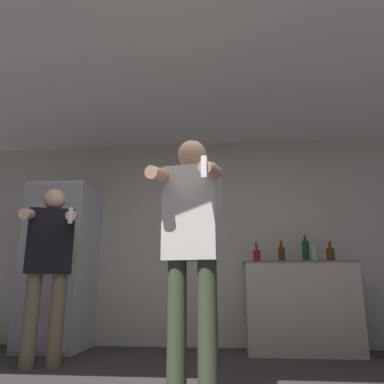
{
  "coord_description": "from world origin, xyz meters",
  "views": [
    {
      "loc": [
        0.41,
        -1.9,
        0.72
      ],
      "look_at": [
        0.16,
        0.67,
        1.36
      ],
      "focal_mm": 35.0,
      "sensor_mm": 36.0,
      "label": 1
    }
  ],
  "objects_px": {
    "person_woman_foreground": "(192,239)",
    "person_man_side": "(49,259)",
    "bottle_amber_bourbon": "(282,254)",
    "bottle_green_wine": "(306,251)",
    "bottle_clear_vodka": "(314,254)",
    "bottle_dark_rum": "(257,255)",
    "refrigerator": "(60,265)",
    "bottle_tall_gin": "(331,254)"
  },
  "relations": [
    {
      "from": "person_woman_foreground",
      "to": "person_man_side",
      "type": "bearing_deg",
      "value": 148.43
    },
    {
      "from": "person_woman_foreground",
      "to": "person_man_side",
      "type": "xyz_separation_m",
      "value": [
        -1.45,
        0.89,
        -0.06
      ]
    },
    {
      "from": "bottle_amber_bourbon",
      "to": "person_man_side",
      "type": "xyz_separation_m",
      "value": [
        -2.3,
        -0.97,
        -0.11
      ]
    },
    {
      "from": "bottle_green_wine",
      "to": "bottle_clear_vodka",
      "type": "bearing_deg",
      "value": 0.0
    },
    {
      "from": "bottle_dark_rum",
      "to": "person_woman_foreground",
      "type": "relative_size",
      "value": 0.14
    },
    {
      "from": "person_man_side",
      "to": "bottle_clear_vodka",
      "type": "bearing_deg",
      "value": 19.94
    },
    {
      "from": "refrigerator",
      "to": "bottle_tall_gin",
      "type": "distance_m",
      "value": 3.15
    },
    {
      "from": "bottle_amber_bourbon",
      "to": "person_woman_foreground",
      "type": "xyz_separation_m",
      "value": [
        -0.86,
        -1.86,
        -0.05
      ]
    },
    {
      "from": "bottle_dark_rum",
      "to": "person_woman_foreground",
      "type": "xyz_separation_m",
      "value": [
        -0.57,
        -1.86,
        -0.03
      ]
    },
    {
      "from": "bottle_amber_bourbon",
      "to": "person_man_side",
      "type": "relative_size",
      "value": 0.16
    },
    {
      "from": "bottle_green_wine",
      "to": "bottle_clear_vodka",
      "type": "xyz_separation_m",
      "value": [
        0.09,
        0.0,
        -0.03
      ]
    },
    {
      "from": "bottle_dark_rum",
      "to": "bottle_green_wine",
      "type": "bearing_deg",
      "value": 0.0
    },
    {
      "from": "refrigerator",
      "to": "person_woman_foreground",
      "type": "bearing_deg",
      "value": -45.88
    },
    {
      "from": "bottle_green_wine",
      "to": "bottle_dark_rum",
      "type": "bearing_deg",
      "value": 180.0
    },
    {
      "from": "bottle_dark_rum",
      "to": "bottle_amber_bourbon",
      "type": "distance_m",
      "value": 0.28
    },
    {
      "from": "bottle_dark_rum",
      "to": "bottle_amber_bourbon",
      "type": "relative_size",
      "value": 0.92
    },
    {
      "from": "bottle_green_wine",
      "to": "person_woman_foreground",
      "type": "xyz_separation_m",
      "value": [
        -1.13,
        -1.86,
        -0.08
      ]
    },
    {
      "from": "person_woman_foreground",
      "to": "refrigerator",
      "type": "bearing_deg",
      "value": 134.12
    },
    {
      "from": "bottle_amber_bourbon",
      "to": "bottle_green_wine",
      "type": "bearing_deg",
      "value": 0.0
    },
    {
      "from": "refrigerator",
      "to": "bottle_clear_vodka",
      "type": "height_order",
      "value": "refrigerator"
    },
    {
      "from": "refrigerator",
      "to": "bottle_clear_vodka",
      "type": "relative_size",
      "value": 7.66
    },
    {
      "from": "refrigerator",
      "to": "bottle_dark_rum",
      "type": "xyz_separation_m",
      "value": [
        2.32,
        0.06,
        0.1
      ]
    },
    {
      "from": "bottle_amber_bourbon",
      "to": "bottle_clear_vodka",
      "type": "xyz_separation_m",
      "value": [
        0.37,
        0.0,
        -0.0
      ]
    },
    {
      "from": "refrigerator",
      "to": "bottle_clear_vodka",
      "type": "bearing_deg",
      "value": 1.1
    },
    {
      "from": "refrigerator",
      "to": "person_man_side",
      "type": "distance_m",
      "value": 0.96
    },
    {
      "from": "bottle_clear_vodka",
      "to": "bottle_green_wine",
      "type": "bearing_deg",
      "value": 180.0
    },
    {
      "from": "bottle_amber_bourbon",
      "to": "bottle_clear_vodka",
      "type": "relative_size",
      "value": 1.07
    },
    {
      "from": "bottle_tall_gin",
      "to": "person_man_side",
      "type": "distance_m",
      "value": 3.01
    },
    {
      "from": "person_woman_foreground",
      "to": "bottle_clear_vodka",
      "type": "bearing_deg",
      "value": 56.64
    },
    {
      "from": "bottle_clear_vodka",
      "to": "person_man_side",
      "type": "height_order",
      "value": "person_man_side"
    },
    {
      "from": "bottle_tall_gin",
      "to": "bottle_green_wine",
      "type": "xyz_separation_m",
      "value": [
        -0.27,
        0.0,
        0.04
      ]
    },
    {
      "from": "bottle_dark_rum",
      "to": "bottle_green_wine",
      "type": "height_order",
      "value": "bottle_green_wine"
    },
    {
      "from": "person_man_side",
      "to": "refrigerator",
      "type": "bearing_deg",
      "value": 108.19
    },
    {
      "from": "bottle_tall_gin",
      "to": "bottle_clear_vodka",
      "type": "distance_m",
      "value": 0.18
    },
    {
      "from": "bottle_green_wine",
      "to": "bottle_clear_vodka",
      "type": "relative_size",
      "value": 1.24
    },
    {
      "from": "bottle_tall_gin",
      "to": "bottle_dark_rum",
      "type": "xyz_separation_m",
      "value": [
        -0.83,
        0.0,
        -0.01
      ]
    },
    {
      "from": "bottle_dark_rum",
      "to": "bottle_green_wine",
      "type": "distance_m",
      "value": 0.56
    },
    {
      "from": "refrigerator",
      "to": "bottle_clear_vodka",
      "type": "distance_m",
      "value": 2.97
    },
    {
      "from": "bottle_clear_vodka",
      "to": "person_man_side",
      "type": "relative_size",
      "value": 0.15
    },
    {
      "from": "person_woman_foreground",
      "to": "person_man_side",
      "type": "height_order",
      "value": "person_woman_foreground"
    },
    {
      "from": "bottle_clear_vodka",
      "to": "person_woman_foreground",
      "type": "height_order",
      "value": "person_woman_foreground"
    },
    {
      "from": "bottle_clear_vodka",
      "to": "person_woman_foreground",
      "type": "relative_size",
      "value": 0.14
    }
  ]
}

